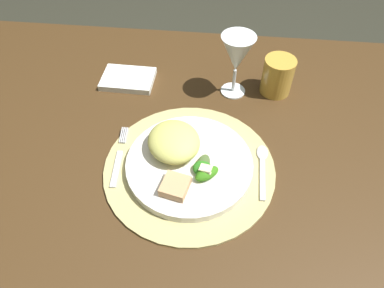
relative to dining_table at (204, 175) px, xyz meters
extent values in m
plane|color=#2D2D22|center=(0.00, 0.00, -0.64)|extent=(6.00, 6.00, 0.00)
cube|color=#412B15|center=(0.00, 0.00, 0.10)|extent=(1.39, 0.88, 0.03)
cylinder|color=#462C12|center=(-0.62, 0.37, -0.27)|extent=(0.06, 0.06, 0.73)
cylinder|color=#412915|center=(0.62, 0.37, -0.27)|extent=(0.06, 0.06, 0.73)
cylinder|color=tan|center=(-0.03, -0.07, 0.12)|extent=(0.35, 0.35, 0.01)
cylinder|color=silver|center=(-0.03, -0.07, 0.13)|extent=(0.26, 0.26, 0.02)
ellipsoid|color=#D3D166|center=(-0.06, -0.04, 0.16)|extent=(0.15, 0.15, 0.05)
ellipsoid|color=#465D2E|center=(0.00, -0.08, 0.15)|extent=(0.04, 0.06, 0.01)
ellipsoid|color=#357716|center=(0.01, -0.10, 0.15)|extent=(0.06, 0.05, 0.02)
ellipsoid|color=#2A741D|center=(0.00, -0.09, 0.15)|extent=(0.05, 0.05, 0.02)
cube|color=beige|center=(0.01, -0.10, 0.16)|extent=(0.03, 0.02, 0.01)
cube|color=beige|center=(0.01, -0.10, 0.16)|extent=(0.03, 0.02, 0.01)
cube|color=tan|center=(-0.05, -0.14, 0.15)|extent=(0.06, 0.06, 0.02)
cube|color=silver|center=(-0.17, -0.09, 0.12)|extent=(0.02, 0.09, 0.00)
cube|color=silver|center=(-0.19, 0.00, 0.12)|extent=(0.01, 0.05, 0.00)
cube|color=silver|center=(-0.18, 0.00, 0.12)|extent=(0.01, 0.05, 0.00)
cube|color=silver|center=(-0.18, 0.00, 0.12)|extent=(0.01, 0.05, 0.00)
cube|color=silver|center=(-0.18, 0.00, 0.12)|extent=(0.01, 0.05, 0.00)
cube|color=silver|center=(0.12, -0.08, 0.12)|extent=(0.01, 0.10, 0.00)
ellipsoid|color=silver|center=(0.12, -0.02, 0.12)|extent=(0.02, 0.04, 0.01)
cube|color=white|center=(-0.22, 0.19, 0.12)|extent=(0.13, 0.10, 0.02)
cylinder|color=silver|center=(0.05, 0.18, 0.12)|extent=(0.06, 0.06, 0.00)
cylinder|color=silver|center=(0.05, 0.18, 0.15)|extent=(0.01, 0.01, 0.06)
cone|color=silver|center=(0.05, 0.18, 0.23)|extent=(0.08, 0.08, 0.09)
cylinder|color=gold|center=(0.16, 0.20, 0.16)|extent=(0.07, 0.07, 0.09)
camera|label=1|loc=(0.02, -0.50, 0.70)|focal=33.06mm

